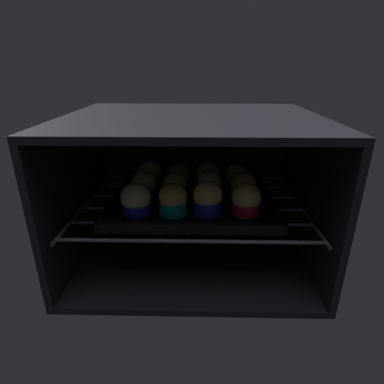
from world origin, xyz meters
The scene contains 15 objects.
oven_cavity centered at (0.00, 26.25, 17.00)cm, with size 59.00×47.00×37.00cm.
oven_rack centered at (0.00, 22.00, 13.60)cm, with size 54.80×42.00×0.80cm.
baking_tray centered at (0.00, 20.57, 14.68)cm, with size 39.48×31.44×2.20cm.
muffin_row0_col0 centered at (-12.30, 12.43, 18.37)cm, with size 6.69×6.69×7.13cm.
muffin_row0_col1 centered at (-4.03, 12.31, 18.48)cm, with size 6.28×6.28×7.22cm.
muffin_row0_col2 centered at (3.62, 12.79, 18.73)cm, with size 6.49×6.49×7.62cm.
muffin_row0_col3 centered at (12.22, 12.91, 18.38)cm, with size 6.52×6.52×7.12cm.
muffin_row1_col0 centered at (-11.93, 20.85, 18.33)cm, with size 6.29×6.29×7.00cm.
muffin_row1_col1 centered at (-4.20, 20.83, 18.29)cm, with size 6.09×6.09×6.98cm.
muffin_row1_col2 centered at (4.16, 20.71, 18.60)cm, with size 6.09×6.09×7.79cm.
muffin_row1_col3 centered at (12.44, 20.26, 18.46)cm, with size 6.40×6.40×7.22cm.
muffin_row2_col0 centered at (-11.68, 28.96, 18.51)cm, with size 6.29×6.29×7.27cm.
muffin_row2_col1 centered at (-4.06, 28.76, 18.05)cm, with size 6.09×6.09×6.52cm.
muffin_row2_col2 centered at (4.07, 28.25, 18.73)cm, with size 6.31×6.31×7.74cm.
muffin_row2_col3 centered at (11.72, 28.82, 18.22)cm, with size 6.09×6.09×6.69cm.
Camera 1 is at (1.57, -50.70, 46.14)cm, focal length 29.13 mm.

